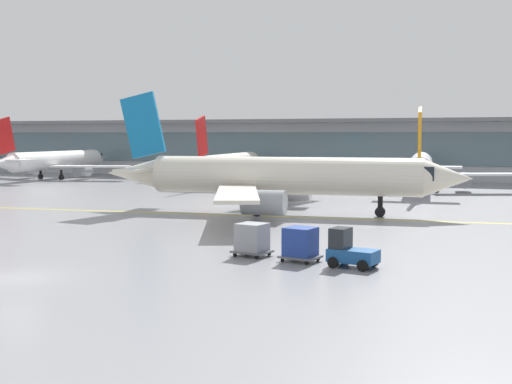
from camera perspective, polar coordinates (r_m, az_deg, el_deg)
The scene contains 10 objects.
ground_plane at distance 35.42m, azimuth -19.77°, elevation -6.97°, with size 400.00×400.00×0.00m, color gray.
taxiway_centreline_stripe at distance 58.22m, azimuth 1.89°, elevation -2.10°, with size 110.00×0.36×0.01m, color yellow.
terminal_concourse at distance 110.90m, azimuth 8.26°, elevation 3.74°, with size 221.48×11.00×9.60m.
gate_airplane_1 at distance 111.98m, azimuth -16.71°, elevation 2.57°, with size 27.28×29.24×9.71m.
gate_airplane_2 at distance 96.40m, azimuth -2.26°, elevation 2.39°, with size 26.73×28.80×9.54m.
gate_airplane_3 at distance 86.88m, azimuth 13.85°, elevation 2.09°, with size 28.38×30.65×10.15m.
taxiing_regional_jet at distance 59.90m, azimuth 2.08°, elevation 1.30°, with size 33.65×31.16×11.14m.
baggage_tug at distance 36.39m, azimuth 7.97°, elevation -4.98°, with size 2.83×2.06×2.10m.
cargo_dolly_lead at distance 37.64m, azimuth 3.81°, elevation -4.37°, with size 2.39×2.00×1.94m.
cargo_dolly_trailing at distance 39.22m, azimuth -0.34°, elevation -3.98°, with size 2.39×2.00×1.94m.
Camera 1 is at (22.23, -26.63, 7.13)m, focal length 46.89 mm.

